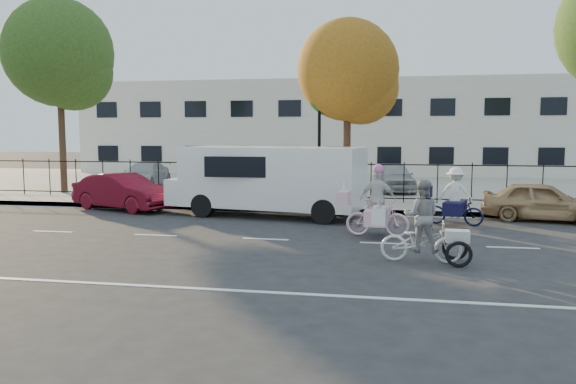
% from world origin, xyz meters
% --- Properties ---
extents(ground, '(120.00, 120.00, 0.00)m').
position_xyz_m(ground, '(0.00, 0.00, 0.00)').
color(ground, '#333334').
extents(road_markings, '(60.00, 9.52, 0.01)m').
position_xyz_m(road_markings, '(0.00, 0.00, 0.01)').
color(road_markings, silver).
rests_on(road_markings, ground).
extents(curb, '(60.00, 0.10, 0.15)m').
position_xyz_m(curb, '(0.00, 5.05, 0.07)').
color(curb, '#A8A399').
rests_on(curb, ground).
extents(sidewalk, '(60.00, 2.20, 0.15)m').
position_xyz_m(sidewalk, '(0.00, 6.10, 0.07)').
color(sidewalk, '#A8A399').
rests_on(sidewalk, ground).
extents(parking_lot, '(60.00, 15.60, 0.15)m').
position_xyz_m(parking_lot, '(0.00, 15.00, 0.07)').
color(parking_lot, '#A8A399').
rests_on(parking_lot, ground).
extents(iron_fence, '(58.00, 0.06, 1.50)m').
position_xyz_m(iron_fence, '(0.00, 7.20, 0.90)').
color(iron_fence, black).
rests_on(iron_fence, sidewalk).
extents(building, '(34.00, 10.00, 6.00)m').
position_xyz_m(building, '(0.00, 25.00, 3.00)').
color(building, silver).
rests_on(building, ground).
extents(lamppost, '(0.36, 0.36, 4.33)m').
position_xyz_m(lamppost, '(0.50, 6.80, 3.11)').
color(lamppost, black).
rests_on(lamppost, sidewalk).
extents(street_sign, '(0.85, 0.06, 1.80)m').
position_xyz_m(street_sign, '(-1.85, 6.80, 1.42)').
color(street_sign, black).
rests_on(street_sign, sidewalk).
extents(zebra_trike, '(2.04, 0.78, 1.75)m').
position_xyz_m(zebra_trike, '(3.78, -1.89, 0.67)').
color(zebra_trike, white).
rests_on(zebra_trike, ground).
extents(unicorn_bike, '(1.91, 1.34, 1.91)m').
position_xyz_m(unicorn_bike, '(2.77, 0.89, 0.71)').
color(unicorn_bike, '#FEC1D4').
rests_on(unicorn_bike, ground).
extents(bull_bike, '(1.89, 1.33, 1.71)m').
position_xyz_m(bull_bike, '(4.98, 3.21, 0.68)').
color(bull_bike, black).
rests_on(bull_bike, ground).
extents(white_van, '(6.65, 3.10, 2.26)m').
position_xyz_m(white_van, '(-0.78, 3.95, 1.25)').
color(white_van, white).
rests_on(white_van, ground).
extents(red_sedan, '(4.14, 2.67, 1.29)m').
position_xyz_m(red_sedan, '(-6.16, 4.50, 0.64)').
color(red_sedan, '#5E0A1A').
rests_on(red_sedan, ground).
extents(gold_sedan, '(3.79, 2.14, 1.22)m').
position_xyz_m(gold_sedan, '(7.74, 4.50, 0.61)').
color(gold_sedan, tan).
rests_on(gold_sedan, ground).
extents(pedestrian, '(0.67, 0.56, 1.55)m').
position_xyz_m(pedestrian, '(-4.03, 6.65, 0.93)').
color(pedestrian, black).
rests_on(pedestrian, sidewalk).
extents(lot_car_a, '(2.00, 4.18, 1.17)m').
position_xyz_m(lot_car_a, '(-8.25, 10.74, 0.74)').
color(lot_car_a, '#A4A7AB').
rests_on(lot_car_a, parking_lot).
extents(lot_car_c, '(3.00, 4.71, 1.47)m').
position_xyz_m(lot_car_c, '(-1.79, 11.48, 0.88)').
color(lot_car_c, '#54585D').
rests_on(lot_car_c, parking_lot).
extents(lot_car_d, '(2.07, 3.88, 1.25)m').
position_xyz_m(lot_car_d, '(3.26, 11.15, 0.78)').
color(lot_car_d, '#A3A7AB').
rests_on(lot_car_d, parking_lot).
extents(tree_west, '(4.57, 4.57, 8.38)m').
position_xyz_m(tree_west, '(-10.64, 8.26, 5.87)').
color(tree_west, '#442D1D').
rests_on(tree_west, ground).
extents(tree_mid, '(3.77, 3.77, 6.91)m').
position_xyz_m(tree_mid, '(1.62, 7.36, 4.83)').
color(tree_mid, '#442D1D').
rests_on(tree_mid, ground).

